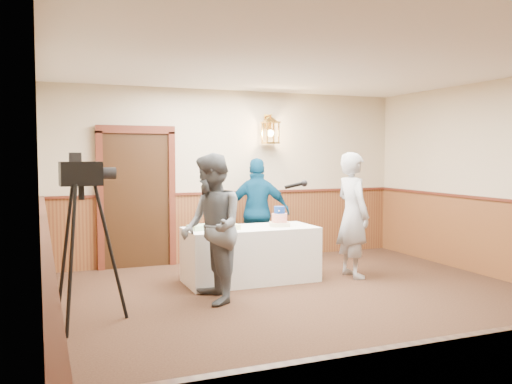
{
  "coord_description": "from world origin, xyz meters",
  "views": [
    {
      "loc": [
        -3.0,
        -4.97,
        1.75
      ],
      "look_at": [
        -0.31,
        1.7,
        1.25
      ],
      "focal_mm": 38.0,
      "sensor_mm": 36.0,
      "label": 1
    }
  ],
  "objects_px": {
    "interviewer": "(212,228)",
    "assistant_p": "(258,212)",
    "tiered_cake": "(279,218)",
    "sheet_cake_yellow": "(227,227)",
    "baker": "(353,215)",
    "sheet_cake_green": "(199,227)",
    "display_table": "(251,254)",
    "tv_camera_rig": "(83,252)"
  },
  "relations": [
    {
      "from": "interviewer",
      "to": "assistant_p",
      "type": "distance_m",
      "value": 2.2
    },
    {
      "from": "tiered_cake",
      "to": "assistant_p",
      "type": "xyz_separation_m",
      "value": [
        0.07,
        0.97,
        -0.01
      ]
    },
    {
      "from": "sheet_cake_yellow",
      "to": "baker",
      "type": "bearing_deg",
      "value": -7.34
    },
    {
      "from": "sheet_cake_yellow",
      "to": "interviewer",
      "type": "bearing_deg",
      "value": -120.77
    },
    {
      "from": "sheet_cake_green",
      "to": "interviewer",
      "type": "xyz_separation_m",
      "value": [
        -0.09,
        -0.85,
        0.1
      ]
    },
    {
      "from": "tiered_cake",
      "to": "sheet_cake_green",
      "type": "distance_m",
      "value": 1.15
    },
    {
      "from": "interviewer",
      "to": "assistant_p",
      "type": "relative_size",
      "value": 1.05
    },
    {
      "from": "display_table",
      "to": "tv_camera_rig",
      "type": "bearing_deg",
      "value": -154.02
    },
    {
      "from": "sheet_cake_yellow",
      "to": "interviewer",
      "type": "xyz_separation_m",
      "value": [
        -0.46,
        -0.77,
        0.1
      ]
    },
    {
      "from": "assistant_p",
      "to": "baker",
      "type": "bearing_deg",
      "value": 148.49
    },
    {
      "from": "interviewer",
      "to": "tv_camera_rig",
      "type": "xyz_separation_m",
      "value": [
        -1.47,
        -0.29,
        -0.13
      ]
    },
    {
      "from": "display_table",
      "to": "baker",
      "type": "xyz_separation_m",
      "value": [
        1.45,
        -0.29,
        0.52
      ]
    },
    {
      "from": "sheet_cake_green",
      "to": "tv_camera_rig",
      "type": "xyz_separation_m",
      "value": [
        -1.57,
        -1.14,
        -0.03
      ]
    },
    {
      "from": "sheet_cake_green",
      "to": "assistant_p",
      "type": "xyz_separation_m",
      "value": [
        1.21,
        0.91,
        0.06
      ]
    },
    {
      "from": "tiered_cake",
      "to": "baker",
      "type": "distance_m",
      "value": 1.06
    },
    {
      "from": "display_table",
      "to": "interviewer",
      "type": "bearing_deg",
      "value": -134.67
    },
    {
      "from": "tv_camera_rig",
      "to": "assistant_p",
      "type": "bearing_deg",
      "value": 32.3
    },
    {
      "from": "sheet_cake_green",
      "to": "assistant_p",
      "type": "distance_m",
      "value": 1.52
    },
    {
      "from": "display_table",
      "to": "sheet_cake_yellow",
      "type": "distance_m",
      "value": 0.54
    },
    {
      "from": "baker",
      "to": "tv_camera_rig",
      "type": "xyz_separation_m",
      "value": [
        -3.74,
        -0.83,
        -0.14
      ]
    },
    {
      "from": "assistant_p",
      "to": "tiered_cake",
      "type": "bearing_deg",
      "value": 106.23
    },
    {
      "from": "tv_camera_rig",
      "to": "interviewer",
      "type": "bearing_deg",
      "value": 7.0
    },
    {
      "from": "sheet_cake_yellow",
      "to": "assistant_p",
      "type": "distance_m",
      "value": 1.31
    },
    {
      "from": "sheet_cake_yellow",
      "to": "sheet_cake_green",
      "type": "xyz_separation_m",
      "value": [
        -0.36,
        0.08,
        0.0
      ]
    },
    {
      "from": "interviewer",
      "to": "tv_camera_rig",
      "type": "relative_size",
      "value": 1.05
    },
    {
      "from": "tiered_cake",
      "to": "tv_camera_rig",
      "type": "relative_size",
      "value": 0.2
    },
    {
      "from": "sheet_cake_green",
      "to": "assistant_p",
      "type": "height_order",
      "value": "assistant_p"
    },
    {
      "from": "display_table",
      "to": "tiered_cake",
      "type": "height_order",
      "value": "tiered_cake"
    },
    {
      "from": "interviewer",
      "to": "baker",
      "type": "height_order",
      "value": "baker"
    },
    {
      "from": "display_table",
      "to": "assistant_p",
      "type": "distance_m",
      "value": 1.16
    },
    {
      "from": "interviewer",
      "to": "assistant_p",
      "type": "xyz_separation_m",
      "value": [
        1.31,
        1.76,
        -0.04
      ]
    },
    {
      "from": "sheet_cake_green",
      "to": "baker",
      "type": "distance_m",
      "value": 2.2
    },
    {
      "from": "baker",
      "to": "tv_camera_rig",
      "type": "bearing_deg",
      "value": 102.27
    },
    {
      "from": "display_table",
      "to": "sheet_cake_green",
      "type": "relative_size",
      "value": 6.48
    },
    {
      "from": "interviewer",
      "to": "tiered_cake",
      "type": "bearing_deg",
      "value": 125.26
    },
    {
      "from": "sheet_cake_yellow",
      "to": "assistant_p",
      "type": "height_order",
      "value": "assistant_p"
    },
    {
      "from": "assistant_p",
      "to": "tv_camera_rig",
      "type": "relative_size",
      "value": 1.01
    },
    {
      "from": "display_table",
      "to": "tiered_cake",
      "type": "xyz_separation_m",
      "value": [
        0.42,
        -0.03,
        0.48
      ]
    },
    {
      "from": "interviewer",
      "to": "assistant_p",
      "type": "height_order",
      "value": "interviewer"
    },
    {
      "from": "display_table",
      "to": "sheet_cake_yellow",
      "type": "xyz_separation_m",
      "value": [
        -0.36,
        -0.05,
        0.41
      ]
    },
    {
      "from": "tiered_cake",
      "to": "assistant_p",
      "type": "relative_size",
      "value": 0.2
    },
    {
      "from": "tiered_cake",
      "to": "sheet_cake_green",
      "type": "xyz_separation_m",
      "value": [
        -1.14,
        0.06,
        -0.08
      ]
    }
  ]
}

